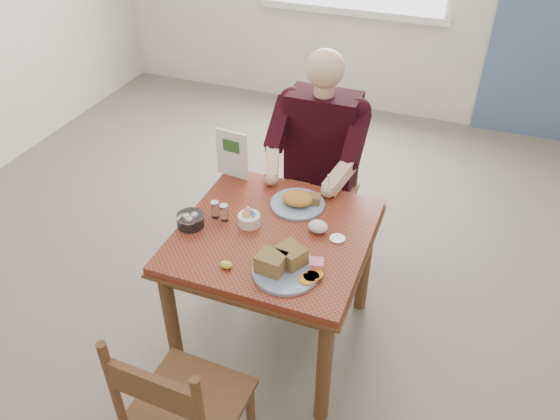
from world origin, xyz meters
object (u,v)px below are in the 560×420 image
at_px(far_plate, 299,201).
at_px(diner, 319,151).
at_px(chair_near, 183,412).
at_px(chair_far, 321,190).
at_px(table, 274,249).
at_px(near_plate, 285,264).

bearing_deg(far_plate, diner, 95.11).
bearing_deg(chair_near, far_plate, 85.41).
xyz_separation_m(chair_far, diner, (0.00, -0.09, 0.33)).
bearing_deg(far_plate, table, -99.75).
xyz_separation_m(table, far_plate, (0.04, 0.24, 0.14)).
bearing_deg(chair_near, diner, 88.26).
distance_m(table, chair_near, 0.89).
relative_size(table, chair_near, 0.97).
xyz_separation_m(near_plate, far_plate, (-0.10, 0.48, -0.01)).
relative_size(chair_far, chair_near, 1.00).
bearing_deg(diner, far_plate, -84.89).
height_order(table, chair_far, chair_far).
relative_size(diner, far_plate, 4.25).
bearing_deg(chair_far, table, -90.00).
distance_m(table, far_plate, 0.28).
xyz_separation_m(chair_far, far_plate, (0.04, -0.55, 0.30)).
bearing_deg(far_plate, near_plate, -77.88).
height_order(chair_far, far_plate, chair_far).
xyz_separation_m(table, diner, (0.00, 0.71, 0.17)).
bearing_deg(near_plate, far_plate, 102.12).
relative_size(chair_far, far_plate, 2.92).
distance_m(chair_far, diner, 0.34).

